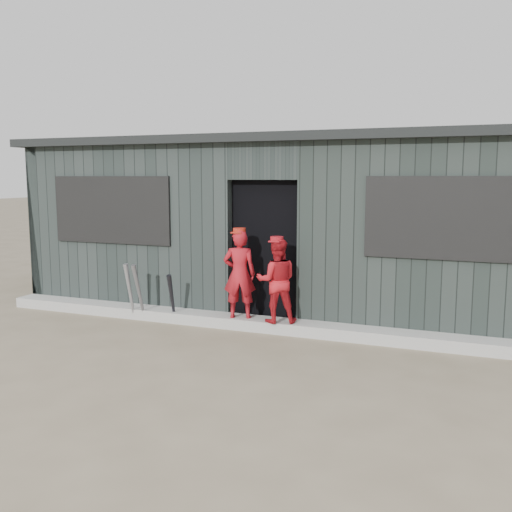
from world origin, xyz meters
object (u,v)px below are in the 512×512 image
at_px(bat_mid, 139,293).
at_px(player_red_left, 240,274).
at_px(bat_right, 172,298).
at_px(player_red_right, 277,281).
at_px(bat_left, 130,292).
at_px(player_grey_back, 294,278).
at_px(dugout, 295,224).

relative_size(bat_mid, player_red_left, 0.71).
bearing_deg(bat_right, player_red_right, 2.05).
bearing_deg(bat_left, player_red_left, 6.43).
xyz_separation_m(bat_right, player_red_left, (0.99, 0.10, 0.39)).
distance_m(bat_mid, player_red_left, 1.51).
relative_size(player_grey_back, dugout, 0.15).
relative_size(bat_left, player_red_right, 0.76).
distance_m(bat_left, player_red_right, 2.19).
distance_m(bat_mid, bat_right, 0.49).
bearing_deg(dugout, player_red_right, -79.90).
xyz_separation_m(player_red_right, dugout, (-0.32, 1.77, 0.59)).
bearing_deg(dugout, player_red_left, -97.53).
xyz_separation_m(player_red_left, dugout, (0.23, 1.73, 0.54)).
bearing_deg(bat_left, dugout, 45.97).
height_order(player_red_right, player_grey_back, same).
xyz_separation_m(player_grey_back, dugout, (-0.34, 1.13, 0.66)).
distance_m(bat_right, player_grey_back, 1.73).
xyz_separation_m(bat_mid, dugout, (1.69, 1.92, 0.87)).
distance_m(player_red_right, player_grey_back, 0.64).
bearing_deg(player_red_left, player_red_right, 157.97).
bearing_deg(player_grey_back, bat_right, 20.67).
relative_size(bat_right, player_red_left, 0.61).
distance_m(player_red_left, dugout, 1.82).
distance_m(player_red_right, dugout, 1.89).
xyz_separation_m(bat_left, dugout, (1.85, 1.91, 0.87)).
bearing_deg(player_red_left, bat_right, -11.59).
height_order(bat_left, player_red_left, player_red_left).
distance_m(bat_left, dugout, 2.80).
relative_size(player_red_left, player_grey_back, 0.95).
bearing_deg(player_red_left, dugout, -114.86).
xyz_separation_m(bat_right, player_red_right, (1.53, 0.05, 0.35)).
xyz_separation_m(player_red_left, player_red_right, (0.54, -0.04, -0.04)).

